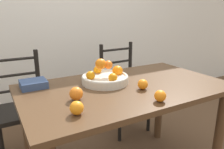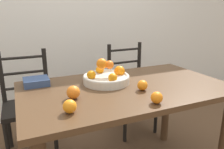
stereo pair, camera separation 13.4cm
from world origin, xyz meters
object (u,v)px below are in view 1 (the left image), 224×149
(fruit_bowl, at_px, (105,77))
(chair_right, at_px, (123,89))
(orange_loose_2, at_px, (160,96))
(book_stack, at_px, (33,84))
(orange_loose_1, at_px, (143,84))
(orange_loose_3, at_px, (76,94))
(orange_loose_0, at_px, (77,108))
(chair_left, at_px, (21,110))

(fruit_bowl, bearing_deg, chair_right, 47.70)
(orange_loose_2, relative_size, book_stack, 0.40)
(fruit_bowl, distance_m, orange_loose_1, 0.28)
(orange_loose_2, distance_m, chair_right, 1.16)
(orange_loose_1, distance_m, orange_loose_3, 0.45)
(orange_loose_0, relative_size, book_stack, 0.42)
(orange_loose_2, height_order, book_stack, orange_loose_2)
(chair_right, bearing_deg, orange_loose_3, -138.82)
(orange_loose_1, height_order, chair_right, chair_right)
(orange_loose_0, distance_m, orange_loose_1, 0.53)
(fruit_bowl, distance_m, orange_loose_2, 0.47)
(orange_loose_3, xyz_separation_m, book_stack, (-0.17, 0.35, -0.02))
(orange_loose_2, relative_size, chair_right, 0.07)
(fruit_bowl, xyz_separation_m, book_stack, (-0.47, 0.16, -0.02))
(orange_loose_0, bearing_deg, fruit_bowl, 46.05)
(orange_loose_3, height_order, chair_right, chair_right)
(orange_loose_1, bearing_deg, chair_right, 65.60)
(orange_loose_0, relative_size, orange_loose_1, 1.04)
(fruit_bowl, height_order, chair_right, fruit_bowl)
(orange_loose_2, relative_size, orange_loose_3, 0.86)
(fruit_bowl, xyz_separation_m, orange_loose_1, (0.15, -0.24, -0.01))
(fruit_bowl, height_order, orange_loose_1, fruit_bowl)
(orange_loose_1, relative_size, chair_left, 0.07)
(orange_loose_0, relative_size, chair_left, 0.07)
(orange_loose_1, relative_size, book_stack, 0.40)
(chair_left, bearing_deg, book_stack, -81.24)
(orange_loose_1, relative_size, chair_right, 0.07)
(chair_right, bearing_deg, chair_left, 177.89)
(chair_left, xyz_separation_m, book_stack, (0.06, -0.42, 0.35))
(orange_loose_2, xyz_separation_m, chair_left, (-0.64, 1.02, -0.36))
(orange_loose_3, distance_m, book_stack, 0.39)
(orange_loose_0, height_order, orange_loose_3, orange_loose_3)
(chair_left, relative_size, chair_right, 1.00)
(chair_right, bearing_deg, orange_loose_1, -116.51)
(orange_loose_2, height_order, chair_left, chair_left)
(chair_left, bearing_deg, orange_loose_3, -72.53)
(orange_loose_3, height_order, chair_left, chair_left)
(orange_loose_1, bearing_deg, orange_loose_2, -100.61)
(orange_loose_2, bearing_deg, orange_loose_0, 170.27)
(orange_loose_2, xyz_separation_m, orange_loose_3, (-0.41, 0.26, 0.01))
(fruit_bowl, bearing_deg, orange_loose_3, -146.43)
(fruit_bowl, xyz_separation_m, orange_loose_0, (-0.36, -0.37, -0.01))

